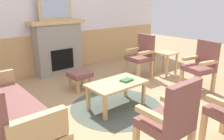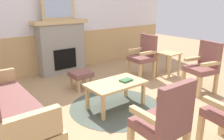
# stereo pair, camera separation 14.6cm
# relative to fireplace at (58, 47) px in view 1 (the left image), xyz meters

# --- Properties ---
(ground_plane) EXTENTS (14.00, 14.00, 0.00)m
(ground_plane) POSITION_rel_fireplace_xyz_m (0.00, -2.35, -0.65)
(ground_plane) COLOR tan
(wall_back) EXTENTS (7.20, 0.14, 2.70)m
(wall_back) POSITION_rel_fireplace_xyz_m (0.00, 0.25, 0.66)
(wall_back) COLOR white
(wall_back) RESTS_ON ground_plane
(fireplace) EXTENTS (1.30, 0.44, 1.28)m
(fireplace) POSITION_rel_fireplace_xyz_m (0.00, 0.00, 0.00)
(fireplace) COLOR gray
(fireplace) RESTS_ON ground_plane
(framed_picture) EXTENTS (0.80, 0.04, 0.56)m
(framed_picture) POSITION_rel_fireplace_xyz_m (0.00, 0.00, 0.91)
(framed_picture) COLOR tan
(framed_picture) RESTS_ON fireplace
(couch) EXTENTS (0.70, 1.80, 0.98)m
(couch) POSITION_rel_fireplace_xyz_m (-1.79, -2.10, -0.26)
(couch) COLOR tan
(couch) RESTS_ON ground_plane
(coffee_table) EXTENTS (0.96, 0.56, 0.44)m
(coffee_table) POSITION_rel_fireplace_xyz_m (-0.15, -2.29, -0.27)
(coffee_table) COLOR tan
(coffee_table) RESTS_ON ground_plane
(round_rug) EXTENTS (1.55, 1.55, 0.01)m
(round_rug) POSITION_rel_fireplace_xyz_m (-0.15, -2.29, -0.65)
(round_rug) COLOR #4C564C
(round_rug) RESTS_ON ground_plane
(book_on_table) EXTENTS (0.22, 0.16, 0.03)m
(book_on_table) POSITION_rel_fireplace_xyz_m (0.02, -2.35, -0.20)
(book_on_table) COLOR #33663D
(book_on_table) RESTS_ON coffee_table
(footstool) EXTENTS (0.40, 0.40, 0.36)m
(footstool) POSITION_rel_fireplace_xyz_m (-0.18, -1.22, -0.37)
(footstool) COLOR tan
(footstool) RESTS_ON ground_plane
(armchair_near_fireplace) EXTENTS (0.51, 0.51, 0.98)m
(armchair_near_fireplace) POSITION_rel_fireplace_xyz_m (1.34, -1.47, -0.11)
(armchair_near_fireplace) COLOR tan
(armchair_near_fireplace) RESTS_ON ground_plane
(armchair_by_window_left) EXTENTS (0.57, 0.57, 0.98)m
(armchair_by_window_left) POSITION_rel_fireplace_xyz_m (1.61, -2.80, -0.11)
(armchair_by_window_left) COLOR tan
(armchair_by_window_left) RESTS_ON ground_plane
(armchair_front_center) EXTENTS (0.50, 0.50, 0.98)m
(armchair_front_center) POSITION_rel_fireplace_xyz_m (-0.62, -3.67, -0.11)
(armchair_front_center) COLOR tan
(armchair_front_center) RESTS_ON ground_plane
(side_table) EXTENTS (0.44, 0.44, 0.55)m
(side_table) POSITION_rel_fireplace_xyz_m (1.90, -1.75, -0.22)
(side_table) COLOR tan
(side_table) RESTS_ON ground_plane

